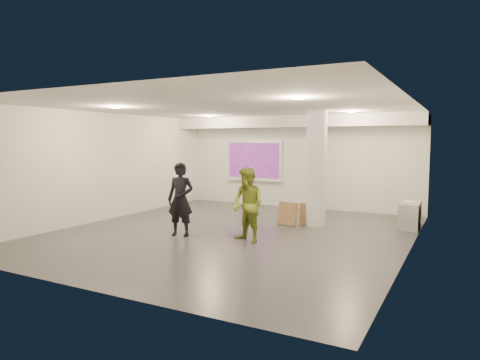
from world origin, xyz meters
The scene contains 19 objects.
floor centered at (0.00, 0.00, 0.00)m, with size 8.00×9.00×0.01m, color #35373B.
ceiling centered at (0.00, 0.00, 3.00)m, with size 8.00×9.00×0.01m, color silver.
wall_back centered at (0.00, 4.50, 1.50)m, with size 8.00×0.01×3.00m, color silver.
wall_front centered at (0.00, -4.50, 1.50)m, with size 8.00×0.01×3.00m, color silver.
wall_left centered at (-4.00, 0.00, 1.50)m, with size 0.01×9.00×3.00m, color silver.
wall_right centered at (4.00, 0.00, 1.50)m, with size 0.01×9.00×3.00m, color silver.
soffit_band centered at (0.00, 3.95, 2.82)m, with size 8.00×1.10×0.36m, color silver.
downlight_nw centered at (-2.20, 2.50, 2.98)m, with size 0.22×0.22×0.02m, color #F8E188.
downlight_ne centered at (2.20, 2.50, 2.98)m, with size 0.22×0.22×0.02m, color #F8E188.
downlight_sw centered at (-2.20, -1.50, 2.98)m, with size 0.22×0.22×0.02m, color #F8E188.
downlight_se centered at (2.20, -1.50, 2.98)m, with size 0.22×0.22×0.02m, color #F8E188.
column centered at (1.50, 1.80, 1.50)m, with size 0.52×0.52×3.00m, color silver.
projection_screen centered at (-1.60, 4.45, 1.53)m, with size 2.10×0.13×1.42m.
credenza centered at (3.72, 2.64, 0.33)m, with size 0.47×1.13×0.66m, color #959799.
papers_stack centered at (3.71, 2.66, 0.67)m, with size 0.27×0.35×0.02m, color white.
cardboard_back centered at (1.36, 1.66, 0.29)m, with size 0.54×0.05×0.59m, color olive.
cardboard_front centered at (0.83, 1.50, 0.30)m, with size 0.55×0.06×0.61m, color olive.
woman centered at (-0.90, -0.86, 0.86)m, with size 0.63×0.41×1.71m, color black.
man centered at (0.77, -0.68, 0.82)m, with size 0.80×0.62×1.64m, color olive.
Camera 1 is at (4.93, -8.90, 2.21)m, focal length 32.00 mm.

